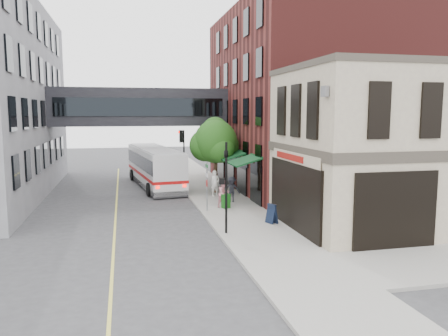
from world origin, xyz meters
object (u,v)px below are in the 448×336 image
pedestrian_a (215,183)px  newspaper_box (226,201)px  bus (155,165)px  pedestrian_c (232,189)px  pedestrian_b (224,193)px  sandwich_board (272,214)px

pedestrian_a → newspaper_box: size_ratio=2.07×
bus → newspaper_box: 10.77m
pedestrian_c → newspaper_box: pedestrian_c is taller
pedestrian_a → newspaper_box: pedestrian_a is taller
pedestrian_b → sandwich_board: (1.61, -4.52, -0.34)m
pedestrian_a → sandwich_board: size_ratio=1.72×
newspaper_box → pedestrian_b: bearing=85.4°
bus → sandwich_board: 15.26m
newspaper_box → pedestrian_c: bearing=42.9°
pedestrian_a → sandwich_board: pedestrian_a is taller
newspaper_box → pedestrian_a: bearing=65.4°
pedestrian_a → pedestrian_c: 2.42m
pedestrian_c → newspaper_box: 1.96m
bus → pedestrian_a: size_ratio=6.51×
bus → pedestrian_a: bearing=-57.3°
pedestrian_b → pedestrian_c: bearing=29.9°
pedestrian_c → pedestrian_a: bearing=118.6°
bus → pedestrian_a: (3.85, -5.99, -0.69)m
pedestrian_b → newspaper_box: size_ratio=1.98×
bus → sandwich_board: bus is taller
bus → pedestrian_b: 10.45m
pedestrian_b → newspaper_box: bearing=-101.2°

